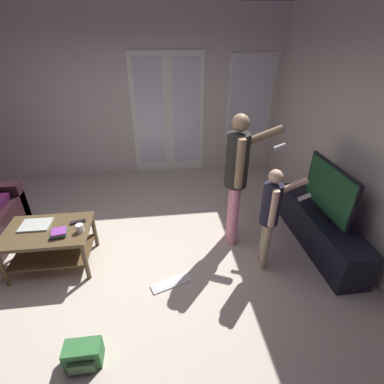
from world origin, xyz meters
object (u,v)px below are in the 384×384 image
at_px(cup_near_edge, 80,228).
at_px(tv_remote_black, 78,222).
at_px(person_child, 271,212).
at_px(flat_screen_tv, 329,191).
at_px(coffee_table, 50,239).
at_px(book_stack, 59,233).
at_px(tv_stand, 319,229).
at_px(loose_keyboard, 171,283).
at_px(person_adult, 238,171).
at_px(backpack, 83,355).
at_px(laptop_closed, 36,225).

xyz_separation_m(cup_near_edge, tv_remote_black, (-0.07, 0.18, -0.03)).
distance_m(person_child, cup_near_edge, 2.10).
height_order(flat_screen_tv, cup_near_edge, flat_screen_tv).
bearing_deg(flat_screen_tv, coffee_table, 179.32).
distance_m(tv_remote_black, book_stack, 0.26).
xyz_separation_m(tv_stand, loose_keyboard, (-1.94, -0.45, -0.22)).
height_order(tv_stand, loose_keyboard, tv_stand).
bearing_deg(flat_screen_tv, tv_remote_black, 177.45).
xyz_separation_m(person_adult, tv_remote_black, (-1.89, -0.10, -0.49)).
distance_m(loose_keyboard, book_stack, 1.35).
bearing_deg(book_stack, tv_remote_black, 54.04).
bearing_deg(coffee_table, flat_screen_tv, -0.68).
relative_size(cup_near_edge, book_stack, 0.50).
relative_size(tv_stand, loose_keyboard, 3.64).
distance_m(tv_stand, book_stack, 3.13).
relative_size(coffee_table, tv_remote_black, 5.48).
bearing_deg(loose_keyboard, backpack, -135.35).
bearing_deg(person_adult, cup_near_edge, -171.31).
xyz_separation_m(tv_stand, person_adult, (-1.07, 0.24, 0.78)).
distance_m(flat_screen_tv, loose_keyboard, 2.14).
xyz_separation_m(loose_keyboard, laptop_closed, (-1.49, 0.58, 0.51)).
relative_size(loose_keyboard, cup_near_edge, 5.00).
relative_size(person_adult, person_child, 1.35).
relative_size(loose_keyboard, laptop_closed, 1.41).
relative_size(backpack, loose_keyboard, 0.66).
height_order(person_child, tv_remote_black, person_child).
xyz_separation_m(coffee_table, loose_keyboard, (1.35, -0.49, -0.36)).
height_order(flat_screen_tv, laptop_closed, flat_screen_tv).
height_order(person_adult, loose_keyboard, person_adult).
height_order(loose_keyboard, cup_near_edge, cup_near_edge).
distance_m(coffee_table, flat_screen_tv, 3.31).
bearing_deg(tv_remote_black, person_adult, -14.55).
height_order(person_adult, book_stack, person_adult).
bearing_deg(coffee_table, loose_keyboard, -20.08).
relative_size(tv_stand, person_child, 1.33).
relative_size(person_child, book_stack, 6.77).
relative_size(person_adult, backpack, 5.58).
distance_m(coffee_table, person_child, 2.52).
bearing_deg(book_stack, cup_near_edge, 8.69).
distance_m(flat_screen_tv, person_adult, 1.11).
bearing_deg(coffee_table, person_adult, 5.07).
height_order(laptop_closed, tv_remote_black, same).
relative_size(person_adult, book_stack, 9.12).
xyz_separation_m(flat_screen_tv, person_child, (-0.81, -0.28, -0.05)).
distance_m(backpack, laptop_closed, 1.58).
relative_size(person_child, backpack, 4.14).
relative_size(backpack, laptop_closed, 0.93).
distance_m(laptop_closed, cup_near_edge, 0.56).
distance_m(backpack, cup_near_edge, 1.27).
height_order(loose_keyboard, tv_remote_black, tv_remote_black).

